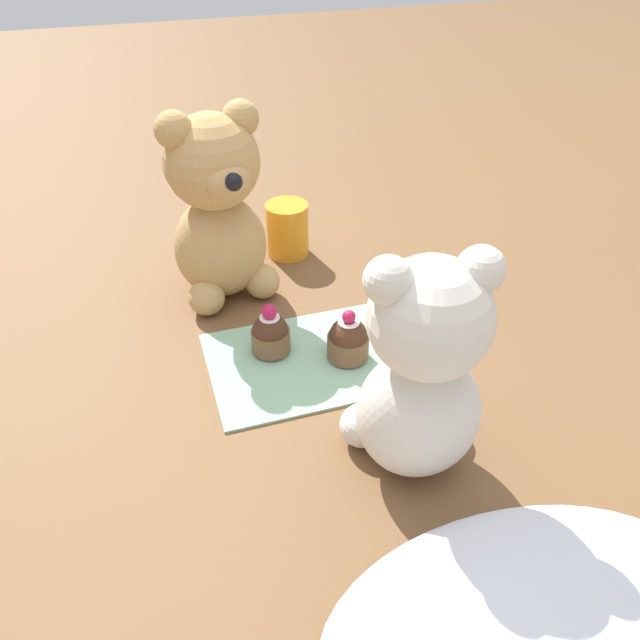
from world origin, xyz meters
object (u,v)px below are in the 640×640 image
Objects in this scene: teddy_bear_tan at (218,208)px; juice_glass at (287,229)px; cupcake_near_cream_bear at (348,340)px; cupcake_near_tan_bear at (270,334)px; teddy_bear_cream at (422,371)px.

juice_glass is (-0.11, -0.07, -0.08)m from teddy_bear_tan.
cupcake_near_cream_bear and cupcake_near_tan_bear have the same top height.
cupcake_near_cream_bear is at bearing -71.13° from teddy_bear_tan.
teddy_bear_cream is at bearing 114.27° from cupcake_near_tan_bear.
cupcake_near_tan_bear is at bearing 69.86° from juice_glass.
cupcake_near_cream_bear is 0.80× the size of juice_glass.
cupcake_near_tan_bear is 0.23m from juice_glass.
cupcake_near_cream_bear is at bearing 90.23° from juice_glass.
teddy_bear_tan is at bearing -65.39° from teddy_bear_cream.
cupcake_near_tan_bear is (0.08, -0.04, -0.00)m from cupcake_near_cream_bear.
teddy_bear_cream reaches higher than cupcake_near_cream_bear.
teddy_bear_tan reaches higher than cupcake_near_cream_bear.
teddy_bear_tan is at bearing -79.78° from cupcake_near_tan_bear.
juice_glass is (0.01, -0.42, -0.07)m from teddy_bear_cream.
teddy_bear_cream is 2.98× the size of juice_glass.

